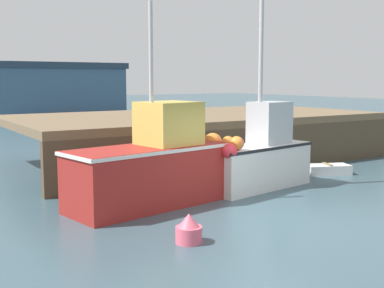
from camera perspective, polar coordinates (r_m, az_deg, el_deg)
ground at (r=11.34m, az=8.47°, el=-8.58°), size 120.00×160.00×0.10m
pier at (r=18.66m, az=1.40°, el=2.41°), size 13.64×6.86×1.74m
fishing_boat_near_left at (r=12.24m, az=-4.25°, el=-2.55°), size 4.46×2.24×4.85m
fishing_boat_near_right at (r=14.17m, az=7.59°, el=-1.37°), size 3.57×1.65×5.17m
rowboat at (r=16.83m, az=15.08°, el=-2.80°), size 1.55×1.15×0.35m
warehouse at (r=45.37m, az=-15.25°, el=6.07°), size 11.23×6.06×4.43m
mooring_buoy_foreground at (r=9.55m, az=-0.36°, el=-9.68°), size 0.50×0.50×0.56m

